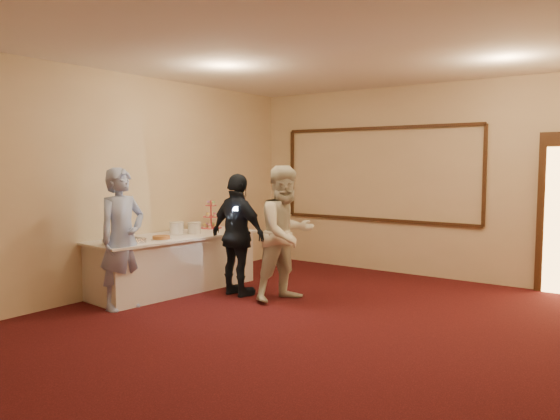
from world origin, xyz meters
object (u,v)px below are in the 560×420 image
object	(u,v)px
plate_stack_b	(194,228)
man	(122,239)
plate_stack_a	(177,228)
guest	(238,235)
buffet_table	(173,263)
woman	(286,233)
pavlova_tray	(124,238)
tart	(161,238)
cupcake_stand	(211,217)

from	to	relation	value
plate_stack_b	man	xyz separation A→B (m)	(0.14, -1.38, 0.01)
plate_stack_a	guest	xyz separation A→B (m)	(1.02, 0.14, -0.04)
buffet_table	woman	distance (m)	1.75
plate_stack_b	guest	bearing A→B (deg)	-3.41
pavlova_tray	plate_stack_a	xyz separation A→B (m)	(-0.15, 1.04, 0.01)
pavlova_tray	guest	world-z (taller)	guest
buffet_table	tart	xyz separation A→B (m)	(0.20, -0.39, 0.41)
plate_stack_b	guest	size ratio (longest dim) A/B	0.12
plate_stack_a	guest	bearing A→B (deg)	8.04
buffet_table	pavlova_tray	world-z (taller)	pavlova_tray
tart	guest	world-z (taller)	guest
cupcake_stand	plate_stack_a	size ratio (longest dim) A/B	2.28
plate_stack_b	woman	bearing A→B (deg)	4.06
plate_stack_b	tart	bearing A→B (deg)	-81.45
tart	guest	size ratio (longest dim) A/B	0.16
plate_stack_b	man	world-z (taller)	man
plate_stack_b	man	bearing A→B (deg)	-84.24
plate_stack_b	guest	xyz separation A→B (m)	(0.86, -0.05, -0.03)
pavlova_tray	cupcake_stand	bearing A→B (deg)	97.18
pavlova_tray	guest	bearing A→B (deg)	53.63
pavlova_tray	guest	xyz separation A→B (m)	(0.87, 1.18, -0.02)
cupcake_stand	pavlova_tray	bearing A→B (deg)	-82.82
buffet_table	guest	size ratio (longest dim) A/B	1.56
buffet_table	cupcake_stand	bearing A→B (deg)	99.13
buffet_table	woman	bearing A→B (deg)	15.57
plate_stack_b	guest	world-z (taller)	guest
plate_stack_b	cupcake_stand	bearing A→B (deg)	111.55
buffet_table	cupcake_stand	xyz separation A→B (m)	(-0.15, 0.96, 0.55)
buffet_table	man	size ratio (longest dim) A/B	1.48
tart	guest	distance (m)	1.01
buffet_table	tart	size ratio (longest dim) A/B	9.55
plate_stack_a	cupcake_stand	bearing A→B (deg)	96.10
man	woman	size ratio (longest dim) A/B	0.99
cupcake_stand	man	bearing A→B (deg)	-79.15
guest	pavlova_tray	bearing A→B (deg)	61.37
pavlova_tray	cupcake_stand	distance (m)	1.87
pavlova_tray	plate_stack_b	bearing A→B (deg)	89.50
pavlova_tray	guest	distance (m)	1.47
tart	plate_stack_b	bearing A→B (deg)	98.55
plate_stack_a	man	xyz separation A→B (m)	(0.30, -1.19, 0.01)
pavlova_tray	buffet_table	bearing A→B (deg)	95.06
buffet_table	guest	world-z (taller)	guest
cupcake_stand	woman	world-z (taller)	woman
buffet_table	plate_stack_a	bearing A→B (deg)	114.43
pavlova_tray	man	distance (m)	0.21
guest	woman	bearing A→B (deg)	-158.93
tart	woman	distance (m)	1.66
plate_stack_a	woman	bearing A→B (deg)	10.17
tart	man	bearing A→B (deg)	-87.38
plate_stack_a	woman	xyz separation A→B (m)	(1.69, 0.30, 0.02)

